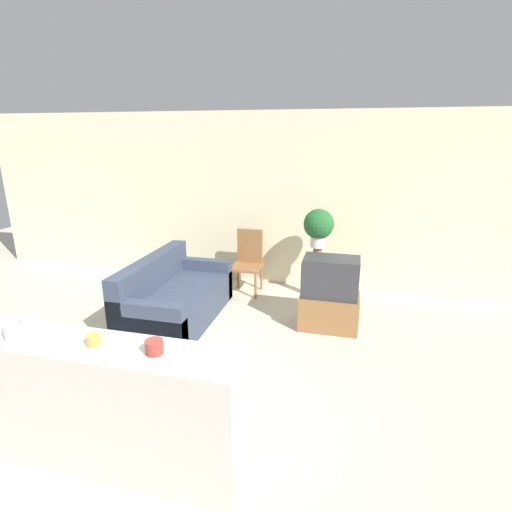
% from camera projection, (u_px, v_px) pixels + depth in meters
% --- Properties ---
extents(ground_plane, '(14.00, 14.00, 0.00)m').
position_uv_depth(ground_plane, '(131.00, 406.00, 3.61)').
color(ground_plane, beige).
extents(wall_back, '(9.00, 0.06, 2.70)m').
position_uv_depth(wall_back, '(237.00, 200.00, 6.40)').
color(wall_back, beige).
rests_on(wall_back, ground_plane).
extents(couch, '(0.92, 1.80, 0.83)m').
position_uv_depth(couch, '(175.00, 299.00, 5.23)').
color(couch, '#384256').
rests_on(couch, ground_plane).
extents(tv_stand, '(0.73, 0.50, 0.43)m').
position_uv_depth(tv_stand, '(329.00, 311.00, 5.04)').
color(tv_stand, olive).
rests_on(tv_stand, ground_plane).
extents(television, '(0.69, 0.42, 0.49)m').
position_uv_depth(television, '(330.00, 277.00, 4.91)').
color(television, '#333338').
rests_on(television, tv_stand).
extents(wooden_chair, '(0.44, 0.44, 0.97)m').
position_uv_depth(wooden_chair, '(248.00, 259.00, 6.12)').
color(wooden_chair, olive).
rests_on(wooden_chair, ground_plane).
extents(plant_stand, '(0.13, 0.13, 0.79)m').
position_uv_depth(plant_stand, '(316.00, 272.00, 5.91)').
color(plant_stand, olive).
rests_on(plant_stand, ground_plane).
extents(potted_plant, '(0.43, 0.43, 0.55)m').
position_uv_depth(potted_plant, '(319.00, 226.00, 5.70)').
color(potted_plant, white).
rests_on(potted_plant, plant_stand).
extents(foreground_counter, '(2.44, 0.44, 0.97)m').
position_uv_depth(foreground_counter, '(82.00, 401.00, 2.92)').
color(foreground_counter, beige).
rests_on(foreground_counter, ground_plane).
extents(decorative_bowl, '(0.25, 0.25, 0.16)m').
position_uv_depth(decorative_bowl, '(23.00, 328.00, 2.86)').
color(decorative_bowl, silver).
rests_on(decorative_bowl, foreground_counter).
extents(candle_jar, '(0.10, 0.10, 0.08)m').
position_uv_depth(candle_jar, '(94.00, 340.00, 2.73)').
color(candle_jar, gold).
rests_on(candle_jar, foreground_counter).
extents(coffee_tin, '(0.12, 0.12, 0.09)m').
position_uv_depth(coffee_tin, '(154.00, 347.00, 2.62)').
color(coffee_tin, '#99382D').
rests_on(coffee_tin, foreground_counter).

